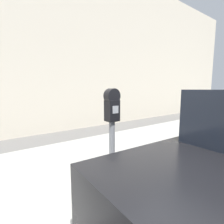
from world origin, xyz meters
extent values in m
cube|color=#ADAAA3|center=(0.00, 2.20, 0.05)|extent=(24.00, 2.80, 0.11)
cube|color=beige|center=(0.00, 5.26, 3.00)|extent=(24.00, 0.30, 6.00)
cylinder|color=slate|center=(0.21, 1.25, 0.57)|extent=(0.08, 0.08, 0.93)
cube|color=black|center=(0.21, 1.25, 1.17)|extent=(0.17, 0.14, 0.28)
cube|color=gray|center=(0.21, 1.17, 1.19)|extent=(0.09, 0.01, 0.10)
cylinder|color=black|center=(0.21, 1.25, 1.37)|extent=(0.20, 0.11, 0.20)
cylinder|color=black|center=(0.11, 0.28, 0.34)|extent=(0.70, 0.25, 0.69)
camera|label=1|loc=(-1.18, -0.59, 1.47)|focal=28.00mm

